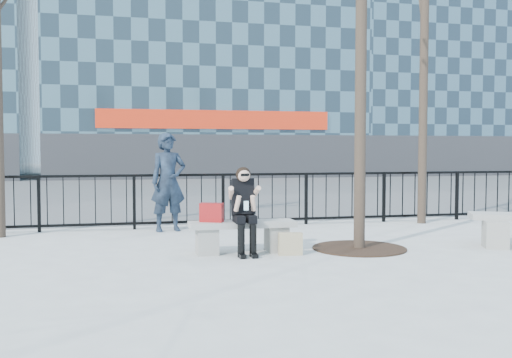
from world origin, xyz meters
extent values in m
plane|color=#A1A09B|center=(0.00, 0.00, 0.00)|extent=(120.00, 120.00, 0.00)
cube|color=#474747|center=(0.00, 15.00, 0.00)|extent=(60.00, 23.00, 0.01)
cube|color=black|center=(0.00, 3.00, 1.08)|extent=(14.00, 0.05, 0.05)
cube|color=black|center=(0.00, 3.00, 0.12)|extent=(14.00, 0.05, 0.05)
cube|color=#2D2D30|center=(3.00, 21.96, 1.20)|extent=(18.00, 0.08, 2.40)
cube|color=red|center=(3.00, 21.90, 3.20)|extent=(12.60, 0.12, 1.00)
cube|color=#476772|center=(20.00, 27.00, 10.00)|extent=(16.00, 10.00, 20.00)
cube|color=#2D2D30|center=(20.00, 21.96, 1.20)|extent=(16.00, 0.08, 2.40)
cylinder|color=black|center=(1.90, -0.10, 3.75)|extent=(0.18, 0.18, 7.50)
cylinder|color=black|center=(4.50, 2.60, 3.50)|extent=(0.18, 0.18, 7.00)
cylinder|color=black|center=(1.90, -0.10, 0.01)|extent=(1.50, 1.50, 0.02)
cube|color=slate|center=(-0.55, 0.00, 0.20)|extent=(0.32, 0.38, 0.40)
cube|color=slate|center=(0.55, 0.00, 0.20)|extent=(0.32, 0.38, 0.40)
cube|color=gray|center=(0.00, 0.00, 0.45)|extent=(1.65, 0.46, 0.09)
cube|color=slate|center=(4.11, -0.48, 0.22)|extent=(0.35, 0.42, 0.44)
cube|color=maroon|center=(-0.47, 0.02, 0.63)|extent=(0.39, 0.30, 0.29)
cube|color=beige|center=(0.67, -0.36, 0.17)|extent=(0.37, 0.16, 0.34)
imported|color=black|center=(-0.95, 2.60, 0.96)|extent=(0.79, 0.61, 1.93)
camera|label=1|loc=(-1.74, -8.61, 1.61)|focal=40.00mm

